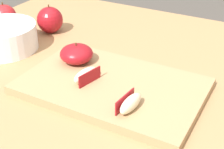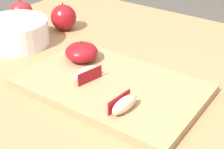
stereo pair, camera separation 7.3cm
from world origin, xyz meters
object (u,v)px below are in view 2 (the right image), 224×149
object	(u,v)px
apple_wedge_front	(124,104)
whole_apple_red_delicious	(64,18)
whole_apple_crimson	(21,13)
cutting_board	(112,86)
apple_wedge_right	(87,74)
apple_half_skin_up	(82,52)
ceramic_fruit_bowl	(15,32)

from	to	relation	value
apple_wedge_front	whole_apple_red_delicious	xyz separation A→B (m)	(-0.40, 0.27, 0.01)
apple_wedge_front	whole_apple_crimson	bearing A→B (deg)	157.46
whole_apple_crimson	apple_wedge_front	bearing A→B (deg)	-22.54
cutting_board	apple_wedge_right	bearing A→B (deg)	-156.45
apple_half_skin_up	ceramic_fruit_bowl	bearing A→B (deg)	-179.66
whole_apple_red_delicious	whole_apple_crimson	xyz separation A→B (m)	(-0.14, -0.04, -0.00)
cutting_board	whole_apple_crimson	world-z (taller)	whole_apple_crimson
apple_wedge_right	whole_apple_crimson	bearing A→B (deg)	156.85
whole_apple_red_delicious	ceramic_fruit_bowl	size ratio (longest dim) A/B	0.47
apple_wedge_right	apple_wedge_front	xyz separation A→B (m)	(0.13, -0.05, 0.00)
apple_wedge_front	whole_apple_crimson	world-z (taller)	whole_apple_crimson
apple_half_skin_up	whole_apple_crimson	size ratio (longest dim) A/B	0.97
whole_apple_crimson	ceramic_fruit_bowl	world-z (taller)	whole_apple_crimson
apple_wedge_front	whole_apple_crimson	size ratio (longest dim) A/B	0.84
ceramic_fruit_bowl	apple_half_skin_up	bearing A→B (deg)	0.34
cutting_board	apple_half_skin_up	bearing A→B (deg)	160.74
cutting_board	apple_wedge_front	world-z (taller)	apple_wedge_front
whole_apple_red_delicious	cutting_board	bearing A→B (deg)	-31.48
apple_half_skin_up	whole_apple_red_delicious	distance (m)	0.25
apple_wedge_front	whole_apple_crimson	xyz separation A→B (m)	(-0.54, 0.23, 0.00)
apple_wedge_front	cutting_board	bearing A→B (deg)	137.60
apple_wedge_right	whole_apple_crimson	world-z (taller)	whole_apple_crimson
apple_wedge_right	cutting_board	bearing A→B (deg)	23.55
whole_apple_crimson	ceramic_fruit_bowl	bearing A→B (deg)	-47.58
apple_half_skin_up	ceramic_fruit_bowl	size ratio (longest dim) A/B	0.44
apple_half_skin_up	whole_apple_red_delicious	bearing A→B (deg)	142.35
whole_apple_red_delicious	ceramic_fruit_bowl	bearing A→B (deg)	-104.38
cutting_board	whole_apple_red_delicious	world-z (taller)	whole_apple_red_delicious
cutting_board	ceramic_fruit_bowl	size ratio (longest dim) A/B	2.15
apple_wedge_front	apple_wedge_right	bearing A→B (deg)	159.38
apple_wedge_front	apple_half_skin_up	bearing A→B (deg)	150.22
cutting_board	whole_apple_crimson	bearing A→B (deg)	161.74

